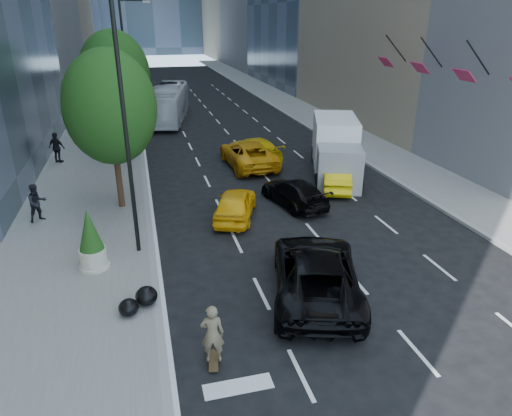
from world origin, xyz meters
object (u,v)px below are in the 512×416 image
object	(u,v)px
skateboarder	(213,337)
city_bus	(169,103)
black_sedan_mercedes	(294,192)
planter_shrub	(91,241)
box_truck	(336,148)
black_sedan_lincoln	(316,272)

from	to	relation	value
skateboarder	city_bus	world-z (taller)	city_bus
skateboarder	black_sedan_mercedes	world-z (taller)	skateboarder
black_sedan_mercedes	city_bus	bearing A→B (deg)	-91.60
skateboarder	planter_shrub	size ratio (longest dim) A/B	0.74
city_bus	black_sedan_mercedes	bearing A→B (deg)	-67.48
planter_shrub	skateboarder	bearing A→B (deg)	-60.11
box_truck	planter_shrub	distance (m)	15.61
black_sedan_mercedes	box_truck	bearing A→B (deg)	-147.72
skateboarder	black_sedan_mercedes	bearing A→B (deg)	-109.59
black_sedan_lincoln	box_truck	distance (m)	13.17
skateboarder	black_sedan_lincoln	size ratio (longest dim) A/B	0.29
black_sedan_lincoln	planter_shrub	bearing A→B (deg)	-8.12
city_bus	box_truck	xyz separation A→B (m)	(8.30, -18.31, 0.09)
skateboarder	city_bus	size ratio (longest dim) A/B	0.15
black_sedan_mercedes	box_truck	distance (m)	5.62
skateboarder	planter_shrub	distance (m)	6.93
skateboarder	black_sedan_mercedes	size ratio (longest dim) A/B	0.39
black_sedan_mercedes	skateboarder	bearing A→B (deg)	47.72
city_bus	planter_shrub	world-z (taller)	city_bus
black_sedan_mercedes	planter_shrub	xyz separation A→B (m)	(-9.31, -4.38, 0.62)
skateboarder	black_sedan_lincoln	world-z (taller)	skateboarder
skateboarder	city_bus	xyz separation A→B (m)	(1.47, 32.60, 0.70)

